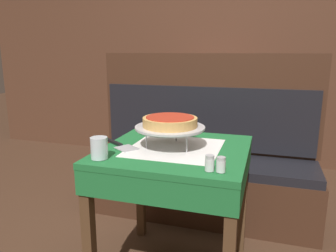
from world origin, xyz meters
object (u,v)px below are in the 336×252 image
Objects in this scene: dining_table_rear at (211,111)px; water_glass_near at (99,148)px; booth_bench at (202,169)px; condiment_caddy at (197,98)px; pizza_server at (119,145)px; pizza_pan_stand at (170,128)px; deep_dish_pizza at (170,122)px; dining_table_front at (175,166)px; pepper_shaker at (221,165)px; salt_shaker at (210,163)px.

dining_table_rear is 1.86m from water_glass_near.
condiment_caddy is at bearing 105.66° from booth_bench.
pizza_server is 0.22m from water_glass_near.
condiment_caddy is (0.07, 1.72, -0.00)m from water_glass_near.
pizza_pan_stand reaches higher than water_glass_near.
pizza_pan_stand is 1.29× the size of deep_dish_pizza.
deep_dish_pizza is 1.47m from condiment_caddy.
booth_bench is at bearing -84.62° from dining_table_rear.
water_glass_near is at bearing -133.93° from deep_dish_pizza.
dining_table_front is 0.24m from deep_dish_pizza.
pizza_pan_stand is at bearing 46.07° from water_glass_near.
dining_table_rear is at bearing 83.01° from pizza_server.
dining_table_front is at bearing -89.24° from booth_bench.
water_glass_near reaches higher than pepper_shaker.
deep_dish_pizza is at bearing 137.69° from pepper_shaker.
pizza_server is at bearing -169.87° from dining_table_front.
water_glass_near reaches higher than dining_table_rear.
condiment_caddy reaches higher than pepper_shaker.
deep_dish_pizza is 0.29m from pizza_server.
pepper_shaker is at bearing -79.07° from dining_table_rear.
water_glass_near is at bearing -133.93° from pizza_pan_stand.
deep_dish_pizza reaches higher than pizza_server.
water_glass_near is at bearing -96.01° from dining_table_rear.
dining_table_rear is at bearing 44.63° from condiment_caddy.
dining_table_front is 11.05× the size of salt_shaker.
dining_table_front is at bearing 129.21° from salt_shaker.
pizza_pan_stand reaches higher than salt_shaker.
dining_table_front is 0.41m from water_glass_near.
deep_dish_pizza is 0.37m from water_glass_near.
condiment_caddy reaches higher than salt_shaker.
pepper_shaker is at bearing -42.31° from pizza_pan_stand.
booth_bench is 11.34× the size of condiment_caddy.
salt_shaker is at bearing -23.63° from pizza_server.
pepper_shaker is (0.30, -0.27, -0.10)m from deep_dish_pizza.
dining_table_rear is 8.14× the size of water_glass_near.
salt_shaker is at bearing -47.13° from pizza_pan_stand.
deep_dish_pizza reaches higher than pizza_pan_stand.
dining_table_rear is 12.76× the size of pepper_shaker.
water_glass_near is at bearing -104.83° from booth_bench.
dining_table_rear is at bearing 99.55° from salt_shaker.
dining_table_rear is 0.87m from booth_bench.
dining_table_front is 0.81m from booth_bench.
salt_shaker is at bearing -180.00° from pepper_shaker.
salt_shaker is at bearing -77.22° from booth_bench.
water_glass_near is at bearing -92.48° from condiment_caddy.
booth_bench is 1.15m from pepper_shaker.
condiment_caddy is at bearing 98.06° from dining_table_front.
condiment_caddy reaches higher than pizza_pan_stand.
deep_dish_pizza is at bearing 132.87° from salt_shaker.
dining_table_rear is 2.27× the size of pizza_pan_stand.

